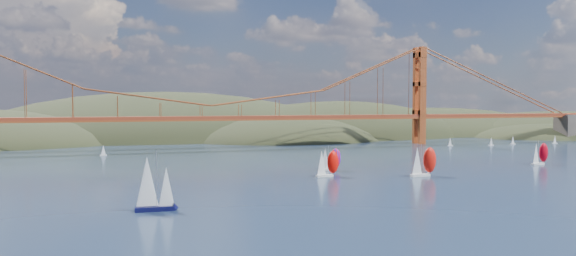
{
  "coord_description": "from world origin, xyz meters",
  "views": [
    {
      "loc": [
        -53.11,
        -99.63,
        23.65
      ],
      "look_at": [
        10.62,
        90.0,
        14.5
      ],
      "focal_mm": 35.0,
      "sensor_mm": 36.0,
      "label": 1
    }
  ],
  "objects_px": {
    "racer_1": "(423,161)",
    "racer_rwb": "(330,159)",
    "racer_2": "(540,153)",
    "sloop_navy": "(153,184)",
    "racer_0": "(327,163)"
  },
  "relations": [
    {
      "from": "racer_1",
      "to": "racer_rwb",
      "type": "height_order",
      "value": "racer_1"
    },
    {
      "from": "racer_1",
      "to": "racer_2",
      "type": "distance_m",
      "value": 62.17
    },
    {
      "from": "sloop_navy",
      "to": "racer_0",
      "type": "xyz_separation_m",
      "value": [
        57.61,
        40.18,
        -1.46
      ]
    },
    {
      "from": "racer_0",
      "to": "racer_2",
      "type": "relative_size",
      "value": 1.0
    },
    {
      "from": "racer_0",
      "to": "racer_1",
      "type": "xyz_separation_m",
      "value": [
        29.51,
        -8.91,
        0.57
      ]
    },
    {
      "from": "sloop_navy",
      "to": "racer_2",
      "type": "height_order",
      "value": "sloop_navy"
    },
    {
      "from": "sloop_navy",
      "to": "racer_rwb",
      "type": "distance_m",
      "value": 85.21
    },
    {
      "from": "racer_1",
      "to": "racer_2",
      "type": "height_order",
      "value": "racer_1"
    },
    {
      "from": "racer_1",
      "to": "sloop_navy",
      "type": "bearing_deg",
      "value": -162.76
    },
    {
      "from": "racer_0",
      "to": "racer_1",
      "type": "distance_m",
      "value": 30.83
    },
    {
      "from": "racer_1",
      "to": "racer_rwb",
      "type": "bearing_deg",
      "value": 130.38
    },
    {
      "from": "sloop_navy",
      "to": "racer_1",
      "type": "relative_size",
      "value": 1.26
    },
    {
      "from": "racer_2",
      "to": "racer_0",
      "type": "bearing_deg",
      "value": 174.81
    },
    {
      "from": "racer_1",
      "to": "racer_rwb",
      "type": "distance_m",
      "value": 32.55
    },
    {
      "from": "sloop_navy",
      "to": "racer_rwb",
      "type": "height_order",
      "value": "sloop_navy"
    }
  ]
}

